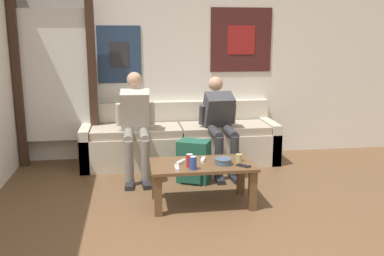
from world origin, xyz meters
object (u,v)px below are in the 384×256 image
(person_seated_adult, at_px, (136,121))
(cell_phone, at_px, (244,166))
(backpack, at_px, (194,162))
(drink_can_blue, at_px, (193,163))
(game_controller_far_center, at_px, (181,162))
(pillar_candle, at_px, (239,158))
(couch, at_px, (180,141))
(ceramic_bowl, at_px, (223,161))
(drink_can_red, at_px, (190,161))
(person_seated_teen, at_px, (220,120))
(game_controller_near_left, at_px, (177,168))
(game_controller_near_right, at_px, (203,160))
(coffee_table, at_px, (202,171))

(person_seated_adult, bearing_deg, cell_phone, -50.42)
(backpack, relative_size, drink_can_blue, 3.85)
(backpack, relative_size, game_controller_far_center, 3.49)
(pillar_candle, bearing_deg, couch, 106.26)
(ceramic_bowl, height_order, drink_can_red, drink_can_red)
(person_seated_teen, relative_size, game_controller_far_center, 8.21)
(person_seated_teen, bearing_deg, drink_can_red, -114.54)
(backpack, bearing_deg, game_controller_near_left, -108.91)
(game_controller_near_left, relative_size, game_controller_near_right, 0.98)
(drink_can_blue, bearing_deg, cell_phone, 3.22)
(coffee_table, relative_size, cell_phone, 7.02)
(backpack, distance_m, game_controller_near_right, 0.61)
(person_seated_teen, xyz_separation_m, backpack, (-0.39, -0.42, -0.39))
(backpack, height_order, game_controller_far_center, backpack)
(coffee_table, bearing_deg, ceramic_bowl, -19.18)
(pillar_candle, height_order, game_controller_near_right, pillar_candle)
(pillar_candle, bearing_deg, game_controller_near_left, -165.55)
(couch, xyz_separation_m, game_controller_near_left, (-0.22, -1.59, 0.15))
(backpack, xyz_separation_m, pillar_candle, (0.36, -0.64, 0.23))
(backpack, bearing_deg, couch, 94.33)
(person_seated_teen, bearing_deg, person_seated_adult, -177.83)
(person_seated_adult, distance_m, backpack, 0.85)
(pillar_candle, bearing_deg, ceramic_bowl, -155.52)
(drink_can_blue, height_order, game_controller_far_center, drink_can_blue)
(backpack, xyz_separation_m, game_controller_near_left, (-0.28, -0.81, 0.20))
(coffee_table, bearing_deg, person_seated_adult, 120.62)
(backpack, height_order, game_controller_near_left, backpack)
(pillar_candle, xyz_separation_m, drink_can_blue, (-0.49, -0.19, 0.03))
(game_controller_near_right, bearing_deg, person_seated_adult, 123.59)
(ceramic_bowl, bearing_deg, person_seated_adult, 126.13)
(person_seated_adult, relative_size, pillar_candle, 14.07)
(person_seated_teen, xyz_separation_m, game_controller_far_center, (-0.60, -1.04, -0.19))
(coffee_table, xyz_separation_m, game_controller_near_left, (-0.26, -0.15, 0.09))
(person_seated_adult, xyz_separation_m, person_seated_teen, (1.02, 0.04, -0.03))
(person_seated_teen, distance_m, drink_can_red, 1.30)
(drink_can_blue, height_order, cell_phone, drink_can_blue)
(cell_phone, bearing_deg, person_seated_adult, 129.58)
(ceramic_bowl, distance_m, pillar_candle, 0.19)
(ceramic_bowl, relative_size, game_controller_near_right, 1.13)
(couch, relative_size, drink_can_red, 20.08)
(coffee_table, xyz_separation_m, person_seated_teen, (0.40, 1.08, 0.28))
(ceramic_bowl, distance_m, cell_phone, 0.20)
(drink_can_blue, bearing_deg, game_controller_near_left, 168.39)
(person_seated_adult, height_order, ceramic_bowl, person_seated_adult)
(person_seated_teen, height_order, game_controller_near_right, person_seated_teen)
(couch, bearing_deg, drink_can_blue, -92.45)
(ceramic_bowl, bearing_deg, person_seated_teen, 79.79)
(person_seated_adult, relative_size, backpack, 2.52)
(person_seated_adult, height_order, drink_can_blue, person_seated_adult)
(game_controller_near_left, relative_size, game_controller_far_center, 1.06)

